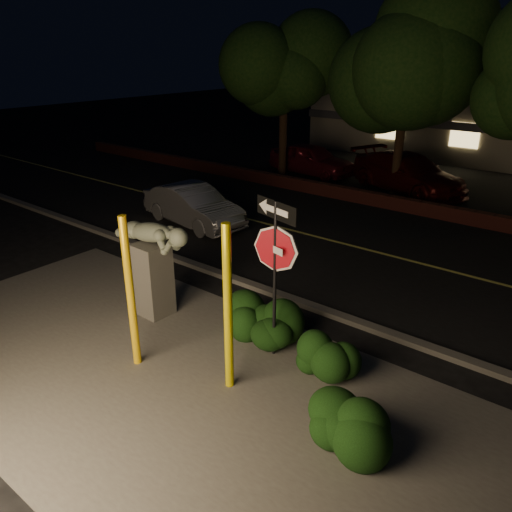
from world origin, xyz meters
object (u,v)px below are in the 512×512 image
Objects in this scene: sculpture at (153,257)px; parked_car_darkred at (408,173)px; signpost at (275,249)px; yellow_pole_right at (228,310)px; yellow_pole_left at (130,294)px; parked_car_red at (311,159)px; silver_sedan at (193,206)px.

sculpture is 13.49m from parked_car_darkred.
signpost is 1.38× the size of sculpture.
yellow_pole_right is at bearing -76.51° from signpost.
sculpture is at bearing 127.56° from yellow_pole_left.
yellow_pole_left is 0.71× the size of parked_car_red.
yellow_pole_left is 1.31× the size of sculpture.
parked_car_red is at bearing 111.80° from parked_car_darkred.
yellow_pole_left is 16.12m from parked_car_red.
yellow_pole_left is 0.74× the size of silver_sedan.
sculpture reaches higher than silver_sedan.
parked_car_darkred reaches higher than silver_sedan.
sculpture is 0.56× the size of silver_sedan.
yellow_pole_right reaches higher than parked_car_darkred.
yellow_pole_left is at bearing -51.39° from sculpture.
yellow_pole_right reaches higher than yellow_pole_left.
yellow_pole_right is 0.58× the size of parked_car_darkred.
sculpture is 0.54× the size of parked_car_red.
parked_car_red is 4.77m from parked_car_darkred.
silver_sedan is (-4.92, 6.44, -0.82)m from yellow_pole_left.
yellow_pole_left is 15.03m from parked_car_darkred.
parked_car_darkred is at bearing -86.16° from parked_car_red.
parked_car_darkred is (-2.80, 14.40, -0.77)m from yellow_pole_right.
sculpture is (-3.03, -0.37, -0.83)m from signpost.
silver_sedan is at bearing 139.14° from yellow_pole_right.
signpost is 0.78× the size of silver_sedan.
yellow_pole_left is 1.90m from sculpture.
yellow_pole_right is 1.36× the size of sculpture.
signpost reaches higher than parked_car_red.
signpost is 3.16m from sculpture.
yellow_pole_left is at bearing -120.48° from signpost.
silver_sedan is at bearing 127.41° from yellow_pole_left.
yellow_pole_left is 0.56× the size of parked_car_darkred.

